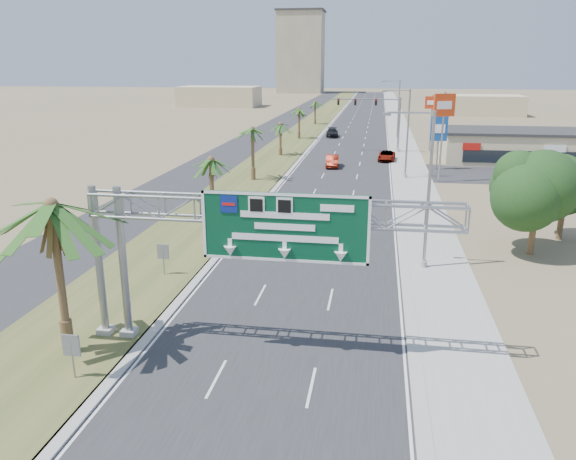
% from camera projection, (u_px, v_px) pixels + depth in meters
% --- Properties ---
extents(road, '(12.00, 300.00, 0.02)m').
position_uv_depth(road, '(359.00, 125.00, 120.67)').
color(road, '#28282B').
rests_on(road, ground).
extents(sidewalk_right, '(4.00, 300.00, 0.10)m').
position_uv_depth(sidewalk_right, '(399.00, 126.00, 119.38)').
color(sidewalk_right, '#9E9B93').
rests_on(sidewalk_right, ground).
extents(median_grass, '(7.00, 300.00, 0.12)m').
position_uv_depth(median_grass, '(313.00, 124.00, 122.18)').
color(median_grass, '#415224').
rests_on(median_grass, ground).
extents(opposing_road, '(8.00, 300.00, 0.02)m').
position_uv_depth(opposing_road, '(281.00, 124.00, 123.25)').
color(opposing_road, '#28282B').
rests_on(opposing_road, ground).
extents(sign_gantry, '(16.75, 1.24, 7.50)m').
position_uv_depth(sign_gantry, '(251.00, 222.00, 24.38)').
color(sign_gantry, gray).
rests_on(sign_gantry, ground).
extents(palm_near, '(5.70, 5.70, 8.35)m').
position_uv_depth(palm_near, '(51.00, 206.00, 23.54)').
color(palm_near, brown).
rests_on(palm_near, ground).
extents(palm_row_b, '(3.99, 3.99, 5.95)m').
position_uv_depth(palm_row_b, '(211.00, 161.00, 46.88)').
color(palm_row_b, brown).
rests_on(palm_row_b, ground).
extents(palm_row_c, '(3.99, 3.99, 6.75)m').
position_uv_depth(palm_row_c, '(252.00, 130.00, 61.81)').
color(palm_row_c, brown).
rests_on(palm_row_c, ground).
extents(palm_row_d, '(3.99, 3.99, 5.45)m').
position_uv_depth(palm_row_d, '(280.00, 125.00, 79.21)').
color(palm_row_d, brown).
rests_on(palm_row_d, ground).
extents(palm_row_e, '(3.99, 3.99, 6.15)m').
position_uv_depth(palm_row_e, '(299.00, 110.00, 97.00)').
color(palm_row_e, brown).
rests_on(palm_row_e, ground).
extents(palm_row_f, '(3.99, 3.99, 5.75)m').
position_uv_depth(palm_row_f, '(315.00, 102.00, 120.78)').
color(palm_row_f, brown).
rests_on(palm_row_f, ground).
extents(streetlight_near, '(3.27, 0.44, 10.00)m').
position_uv_depth(streetlight_near, '(425.00, 197.00, 34.93)').
color(streetlight_near, gray).
rests_on(streetlight_near, ground).
extents(streetlight_mid, '(3.27, 0.44, 10.00)m').
position_uv_depth(streetlight_mid, '(406.00, 137.00, 63.33)').
color(streetlight_mid, gray).
rests_on(streetlight_mid, ground).
extents(streetlight_far, '(3.27, 0.44, 10.00)m').
position_uv_depth(streetlight_far, '(397.00, 112.00, 97.41)').
color(streetlight_far, gray).
rests_on(streetlight_far, ground).
extents(signal_mast, '(10.28, 0.71, 8.00)m').
position_uv_depth(signal_mast, '(385.00, 119.00, 82.51)').
color(signal_mast, gray).
rests_on(signal_mast, ground).
extents(store_building, '(18.00, 10.00, 4.00)m').
position_uv_depth(store_building, '(512.00, 147.00, 75.12)').
color(store_building, '#CBB689').
rests_on(store_building, ground).
extents(oak_near, '(4.50, 4.50, 6.80)m').
position_uv_depth(oak_near, '(538.00, 190.00, 37.59)').
color(oak_near, brown).
rests_on(oak_near, ground).
extents(oak_far, '(3.50, 3.50, 5.60)m').
position_uv_depth(oak_far, '(566.00, 189.00, 41.13)').
color(oak_far, brown).
rests_on(oak_far, ground).
extents(median_signback_a, '(0.75, 0.08, 2.08)m').
position_uv_depth(median_signback_a, '(72.00, 349.00, 22.99)').
color(median_signback_a, gray).
rests_on(median_signback_a, ground).
extents(median_signback_b, '(0.75, 0.08, 2.08)m').
position_uv_depth(median_signback_b, '(163.00, 254.00, 34.46)').
color(median_signback_b, gray).
rests_on(median_signback_b, ground).
extents(tower_distant, '(20.00, 16.00, 35.00)m').
position_uv_depth(tower_distant, '(301.00, 53.00, 253.09)').
color(tower_distant, gray).
rests_on(tower_distant, ground).
extents(building_distant_left, '(24.00, 14.00, 6.00)m').
position_uv_depth(building_distant_left, '(220.00, 96.00, 173.98)').
color(building_distant_left, '#CBB689').
rests_on(building_distant_left, ground).
extents(building_distant_right, '(20.00, 12.00, 5.00)m').
position_uv_depth(building_distant_right, '(481.00, 105.00, 143.82)').
color(building_distant_right, '#CBB689').
rests_on(building_distant_right, ground).
extents(car_left_lane, '(1.94, 4.42, 1.48)m').
position_uv_depth(car_left_lane, '(266.00, 230.00, 41.87)').
color(car_left_lane, black).
rests_on(car_left_lane, ground).
extents(car_mid_lane, '(1.93, 4.72, 1.52)m').
position_uv_depth(car_mid_lane, '(332.00, 161.00, 71.57)').
color(car_mid_lane, maroon).
rests_on(car_mid_lane, ground).
extents(car_right_lane, '(2.46, 4.88, 1.32)m').
position_uv_depth(car_right_lane, '(387.00, 156.00, 76.13)').
color(car_right_lane, gray).
rests_on(car_right_lane, ground).
extents(car_far, '(2.55, 5.40, 1.52)m').
position_uv_depth(car_far, '(332.00, 133.00, 101.12)').
color(car_far, black).
rests_on(car_far, ground).
extents(pole_sign_red_near, '(2.35, 1.13, 9.83)m').
position_uv_depth(pole_sign_red_near, '(444.00, 111.00, 60.28)').
color(pole_sign_red_near, gray).
rests_on(pole_sign_red_near, ground).
extents(pole_sign_blue, '(2.00, 0.35, 6.79)m').
position_uv_depth(pole_sign_blue, '(439.00, 130.00, 68.51)').
color(pole_sign_blue, gray).
rests_on(pole_sign_blue, ground).
extents(pole_sign_red_far, '(2.22, 0.59, 8.26)m').
position_uv_depth(pole_sign_red_far, '(432.00, 107.00, 83.40)').
color(pole_sign_red_far, gray).
rests_on(pole_sign_red_far, ground).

